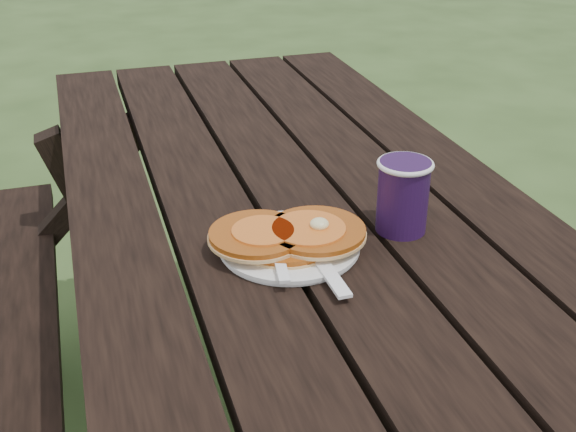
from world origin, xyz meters
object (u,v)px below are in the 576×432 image
object	(u,v)px
pancake_stack	(289,235)
coffee_cup	(403,192)
picnic_table	(304,388)
plate	(289,247)

from	to	relation	value
pancake_stack	coffee_cup	distance (m)	0.19
picnic_table	pancake_stack	size ratio (longest dim) A/B	7.91
picnic_table	coffee_cup	distance (m)	0.48
plate	coffee_cup	size ratio (longest dim) A/B	1.76
plate	pancake_stack	xyz separation A→B (m)	(-0.00, -0.00, 0.02)
picnic_table	coffee_cup	xyz separation A→B (m)	(0.12, -0.11, 0.45)
picnic_table	plate	xyz separation A→B (m)	(-0.07, -0.12, 0.39)
plate	pancake_stack	size ratio (longest dim) A/B	0.89
picnic_table	pancake_stack	distance (m)	0.43
picnic_table	coffee_cup	world-z (taller)	coffee_cup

